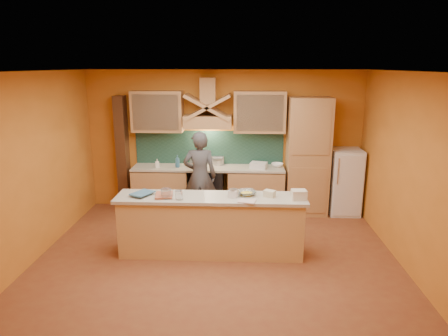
{
  "coord_description": "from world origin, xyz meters",
  "views": [
    {
      "loc": [
        0.37,
        -5.45,
        2.88
      ],
      "look_at": [
        0.07,
        0.9,
        1.24
      ],
      "focal_mm": 32.0,
      "sensor_mm": 36.0,
      "label": 1
    }
  ],
  "objects_px": {
    "person": "(200,176)",
    "kitchen_scale": "(233,194)",
    "mixing_bowl": "(247,193)",
    "stove": "(208,189)",
    "fridge": "(345,182)"
  },
  "relations": [
    {
      "from": "person",
      "to": "kitchen_scale",
      "type": "distance_m",
      "value": 1.6
    },
    {
      "from": "mixing_bowl",
      "to": "kitchen_scale",
      "type": "bearing_deg",
      "value": -152.45
    },
    {
      "from": "stove",
      "to": "kitchen_scale",
      "type": "bearing_deg",
      "value": -74.12
    },
    {
      "from": "kitchen_scale",
      "to": "mixing_bowl",
      "type": "bearing_deg",
      "value": 44.94
    },
    {
      "from": "fridge",
      "to": "mixing_bowl",
      "type": "bearing_deg",
      "value": -137.14
    },
    {
      "from": "fridge",
      "to": "kitchen_scale",
      "type": "xyz_separation_m",
      "value": [
        -2.15,
        -1.92,
        0.35
      ]
    },
    {
      "from": "person",
      "to": "mixing_bowl",
      "type": "distance_m",
      "value": 1.61
    },
    {
      "from": "stove",
      "to": "mixing_bowl",
      "type": "distance_m",
      "value": 2.03
    },
    {
      "from": "person",
      "to": "mixing_bowl",
      "type": "relative_size",
      "value": 6.05
    },
    {
      "from": "kitchen_scale",
      "to": "mixing_bowl",
      "type": "relative_size",
      "value": 0.47
    },
    {
      "from": "stove",
      "to": "person",
      "type": "distance_m",
      "value": 0.63
    },
    {
      "from": "fridge",
      "to": "person",
      "type": "relative_size",
      "value": 0.76
    },
    {
      "from": "stove",
      "to": "mixing_bowl",
      "type": "xyz_separation_m",
      "value": [
        0.75,
        -1.81,
        0.53
      ]
    },
    {
      "from": "person",
      "to": "fridge",
      "type": "bearing_deg",
      "value": -172.05
    },
    {
      "from": "fridge",
      "to": "person",
      "type": "bearing_deg",
      "value": -170.62
    }
  ]
}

